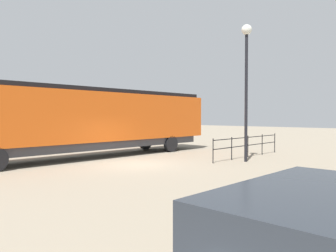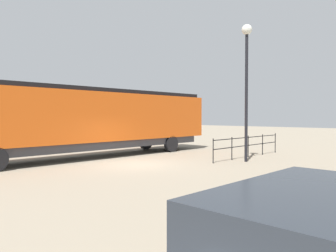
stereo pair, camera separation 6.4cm
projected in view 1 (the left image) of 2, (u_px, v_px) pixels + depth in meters
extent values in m
plane|color=gray|center=(136.00, 164.00, 16.63)|extent=(120.00, 120.00, 0.00)
cube|color=#D15114|center=(89.00, 117.00, 19.16)|extent=(2.86, 17.51, 2.80)
cube|color=black|center=(178.00, 122.00, 24.77)|extent=(2.74, 2.03, 1.96)
cube|color=black|center=(89.00, 91.00, 19.11)|extent=(2.57, 16.81, 0.24)
cube|color=#38383D|center=(89.00, 145.00, 19.21)|extent=(2.57, 16.11, 0.45)
cylinder|color=black|center=(145.00, 142.00, 24.15)|extent=(0.30, 1.10, 1.10)
cylinder|color=black|center=(171.00, 144.00, 22.38)|extent=(0.30, 1.10, 1.10)
cube|color=#262B33|center=(318.00, 222.00, 3.27)|extent=(1.51, 2.63, 0.67)
cylinder|color=black|center=(306.00, 250.00, 5.18)|extent=(0.22, 0.64, 0.64)
cylinder|color=black|center=(246.00, 98.00, 17.50)|extent=(0.16, 0.16, 6.85)
sphere|color=silver|center=(247.00, 30.00, 17.40)|extent=(0.55, 0.55, 0.55)
cube|color=black|center=(248.00, 137.00, 19.48)|extent=(0.04, 7.00, 0.04)
cube|color=black|center=(248.00, 145.00, 19.49)|extent=(0.04, 7.00, 0.04)
cylinder|color=black|center=(213.00, 151.00, 16.96)|extent=(0.05, 0.05, 1.28)
cylinder|color=black|center=(232.00, 148.00, 18.23)|extent=(0.05, 0.05, 1.28)
cylinder|color=black|center=(248.00, 146.00, 19.49)|extent=(0.05, 0.05, 1.28)
cylinder|color=black|center=(262.00, 145.00, 20.76)|extent=(0.05, 0.05, 1.28)
cylinder|color=black|center=(275.00, 143.00, 22.03)|extent=(0.05, 0.05, 1.28)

